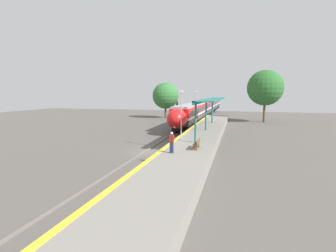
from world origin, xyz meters
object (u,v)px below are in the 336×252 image
object	(u,v)px
person_waiting	(172,142)
lamppost_mid	(196,107)
railway_signal	(177,111)
lamppost_near	(181,111)
train	(205,107)
platform_bench	(197,143)

from	to	relation	value
person_waiting	lamppost_mid	size ratio (longest dim) A/B	0.34
railway_signal	lamppost_mid	size ratio (longest dim) A/B	0.86
railway_signal	lamppost_near	world-z (taller)	lamppost_near
person_waiting	lamppost_mid	distance (m)	15.51
lamppost_near	lamppost_mid	size ratio (longest dim) A/B	1.00
train	lamppost_near	size ratio (longest dim) A/B	13.59
train	lamppost_mid	bearing A→B (deg)	-85.61
lamppost_mid	lamppost_near	bearing A→B (deg)	-90.00
lamppost_near	lamppost_mid	distance (m)	9.32
platform_bench	person_waiting	distance (m)	2.69
platform_bench	railway_signal	world-z (taller)	railway_signal
lamppost_near	platform_bench	bearing A→B (deg)	-60.73
person_waiting	railway_signal	distance (m)	24.17
person_waiting	railway_signal	world-z (taller)	railway_signal
platform_bench	railway_signal	bearing A→B (deg)	107.29
train	platform_bench	size ratio (longest dim) A/B	40.71
railway_signal	lamppost_mid	world-z (taller)	lamppost_mid
person_waiting	lamppost_near	distance (m)	6.39
train	person_waiting	bearing A→B (deg)	-86.41
platform_bench	person_waiting	bearing A→B (deg)	-131.16
person_waiting	lamppost_near	bearing A→B (deg)	94.85
platform_bench	railway_signal	xyz separation A→B (m)	(-6.73, 21.63, 1.14)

